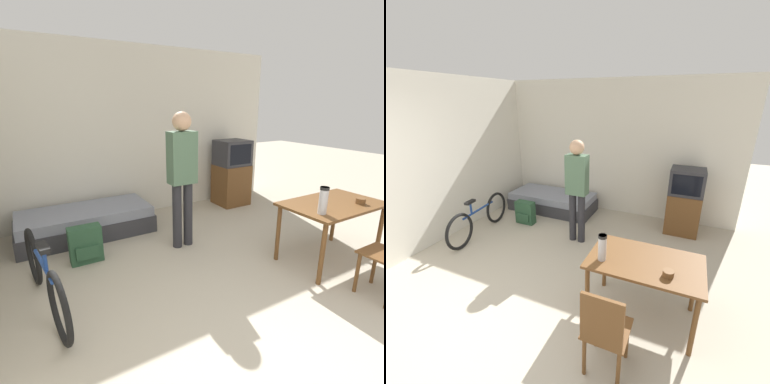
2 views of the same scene
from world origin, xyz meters
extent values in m
plane|color=#B2A893|center=(0.00, 0.00, 0.00)|extent=(20.00, 20.00, 0.00)
cube|color=silver|center=(0.00, 3.78, 1.35)|extent=(5.23, 0.06, 2.70)
cube|color=#333338|center=(-0.98, 3.25, 0.12)|extent=(1.83, 0.83, 0.25)
cube|color=gray|center=(-0.98, 3.25, 0.32)|extent=(1.77, 0.80, 0.14)
cube|color=brown|center=(1.67, 3.33, 0.37)|extent=(0.56, 0.52, 0.74)
cube|color=#2D2D33|center=(1.67, 3.33, 0.96)|extent=(0.57, 0.49, 0.45)
cube|color=black|center=(1.67, 3.09, 0.96)|extent=(0.46, 0.01, 0.35)
cube|color=brown|center=(1.37, 1.04, 0.71)|extent=(1.17, 0.72, 0.03)
cylinder|color=brown|center=(0.84, 0.74, 0.35)|extent=(0.05, 0.05, 0.69)
cylinder|color=brown|center=(1.90, 0.74, 0.35)|extent=(0.05, 0.05, 0.69)
cylinder|color=brown|center=(0.84, 1.35, 0.35)|extent=(0.05, 0.05, 0.69)
cylinder|color=brown|center=(1.90, 1.35, 0.35)|extent=(0.05, 0.05, 0.69)
cylinder|color=brown|center=(1.35, 0.48, 0.21)|extent=(0.04, 0.04, 0.43)
cylinder|color=brown|center=(1.05, 0.47, 0.21)|extent=(0.04, 0.04, 0.43)
torus|color=black|center=(-1.70, 2.28, 0.30)|extent=(0.12, 0.60, 0.60)
torus|color=black|center=(-1.58, 1.27, 0.30)|extent=(0.12, 0.60, 0.60)
cylinder|color=navy|center=(-1.64, 1.77, 0.47)|extent=(0.13, 0.79, 0.04)
cylinder|color=navy|center=(-1.62, 1.59, 0.57)|extent=(0.04, 0.04, 0.20)
cube|color=black|center=(-1.62, 1.59, 0.69)|extent=(0.10, 0.21, 0.04)
cylinder|color=#28282D|center=(-0.03, 2.26, 0.43)|extent=(0.12, 0.12, 0.86)
cylinder|color=#28282D|center=(0.13, 2.26, 0.43)|extent=(0.12, 0.12, 0.86)
cube|color=#4C6B51|center=(0.05, 2.26, 1.18)|extent=(0.34, 0.20, 0.64)
sphere|color=tan|center=(0.05, 2.26, 1.62)|extent=(0.23, 0.23, 0.23)
cylinder|color=#B7B7BC|center=(0.95, 0.88, 0.87)|extent=(0.09, 0.09, 0.29)
cylinder|color=black|center=(0.95, 0.88, 1.00)|extent=(0.09, 0.09, 0.03)
cylinder|color=brown|center=(1.62, 0.87, 0.75)|extent=(0.11, 0.11, 0.06)
cube|color=#284C33|center=(-1.15, 2.46, 0.22)|extent=(0.37, 0.17, 0.45)
cube|color=#284C33|center=(-1.15, 2.36, 0.16)|extent=(0.26, 0.03, 0.16)
camera|label=1|loc=(-1.69, -0.95, 1.82)|focal=28.00mm
camera|label=2|loc=(1.65, -1.32, 2.31)|focal=24.00mm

